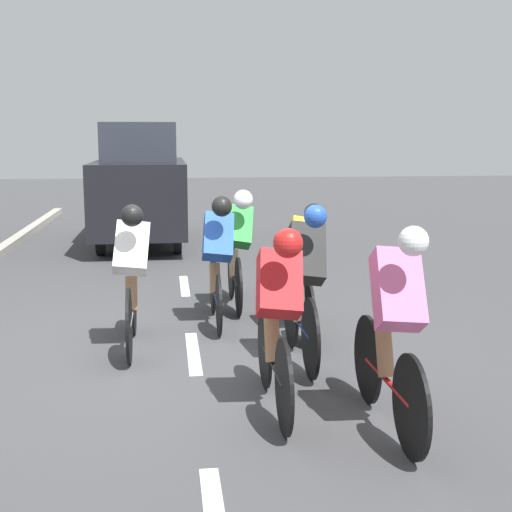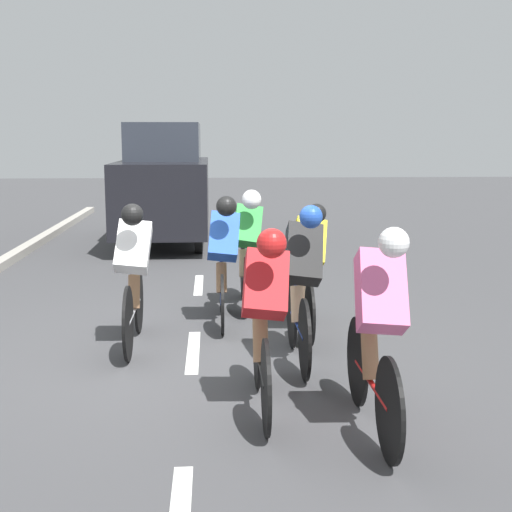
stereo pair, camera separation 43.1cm
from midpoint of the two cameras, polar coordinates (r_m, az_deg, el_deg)
name	(u,v)px [view 2 (the right image)]	position (r m, az deg, el deg)	size (l,w,h in m)	color
ground_plane	(193,354)	(7.03, -3.30, -7.81)	(60.00, 60.00, 0.00)	#424244
lane_stripe_mid	(193,351)	(7.10, -3.30, -7.62)	(0.12, 1.40, 0.01)	white
lane_stripe_far	(199,285)	(10.20, -3.40, -2.31)	(0.12, 1.40, 0.01)	white
cyclist_black	(301,283)	(6.54, 5.54, -2.16)	(0.38, 1.70, 1.51)	black
cyclist_blue	(223,257)	(7.92, -1.09, -0.06)	(0.37, 1.64, 1.47)	black
cyclist_pink	(378,328)	(5.09, 12.12, -5.66)	(0.36, 1.72, 1.52)	black
cyclist_yellow	(307,266)	(7.59, 5.75, -0.80)	(0.40, 1.66, 1.43)	black
cyclist_red	(264,316)	(5.39, 2.95, -4.87)	(0.37, 1.68, 1.46)	black
cyclist_green	(247,246)	(8.71, 0.65, 0.84)	(0.40, 1.65, 1.48)	black
cyclist_white	(133,273)	(7.12, -8.08, -1.39)	(0.37, 1.73, 1.47)	black
support_car	(165,184)	(14.25, -6.45, 5.73)	(1.70, 4.37, 2.35)	black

